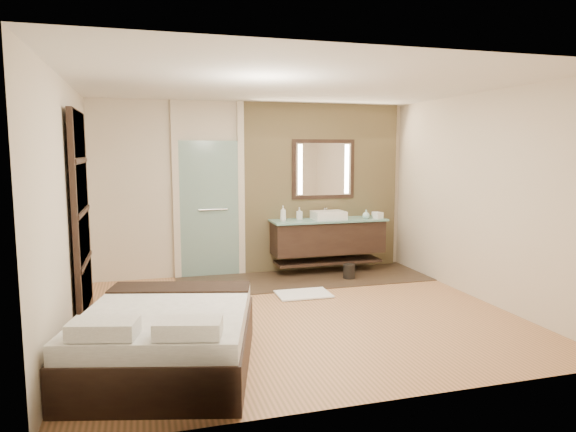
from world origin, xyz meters
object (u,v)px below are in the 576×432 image
object	(u,v)px
mirror_unit	(323,169)
waste_bin	(349,272)
bed	(167,338)
vanity	(328,237)

from	to	relation	value
mirror_unit	waste_bin	bearing A→B (deg)	-77.81
mirror_unit	bed	size ratio (longest dim) A/B	0.50
waste_bin	mirror_unit	bearing A→B (deg)	102.19
vanity	waste_bin	xyz separation A→B (m)	(0.16, -0.50, -0.47)
mirror_unit	waste_bin	xyz separation A→B (m)	(0.16, -0.74, -1.54)
vanity	bed	distance (m)	4.08
mirror_unit	vanity	bearing A→B (deg)	-90.00
bed	waste_bin	xyz separation A→B (m)	(2.83, 2.57, -0.17)
mirror_unit	bed	bearing A→B (deg)	-128.87
vanity	waste_bin	distance (m)	0.71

